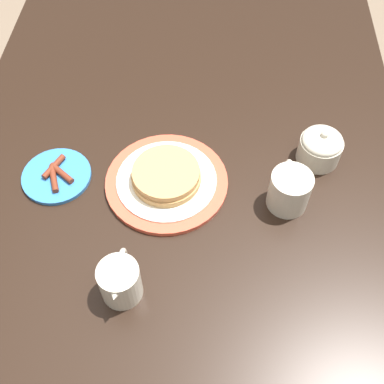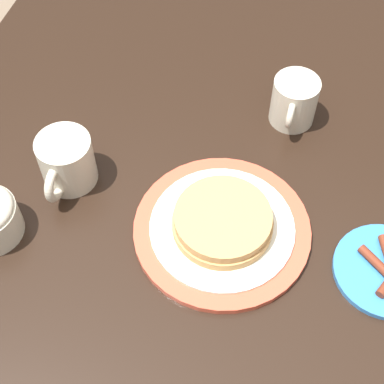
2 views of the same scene
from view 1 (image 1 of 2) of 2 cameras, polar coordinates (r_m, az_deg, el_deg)
name	(u,v)px [view 1 (image 1 of 2)]	position (r m, az deg, el deg)	size (l,w,h in m)	color
ground_plane	(184,307)	(1.78, -0.91, -13.52)	(8.00, 8.00, 0.00)	#7A6651
dining_table	(181,206)	(1.19, -1.33, -1.63)	(1.52, 1.07, 0.77)	black
pancake_plate	(166,179)	(1.09, -3.05, 1.55)	(0.28, 0.28, 0.05)	#DB5138
side_plate_bacon	(57,176)	(1.15, -15.75, 1.89)	(0.16, 0.16, 0.02)	#337AC6
coffee_mug	(289,189)	(1.05, 11.47, 0.33)	(0.12, 0.09, 0.09)	beige
creamer_pitcher	(120,282)	(0.93, -8.54, -10.48)	(0.12, 0.08, 0.10)	beige
sugar_bowl	(320,147)	(1.15, 14.99, 5.19)	(0.10, 0.10, 0.09)	beige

